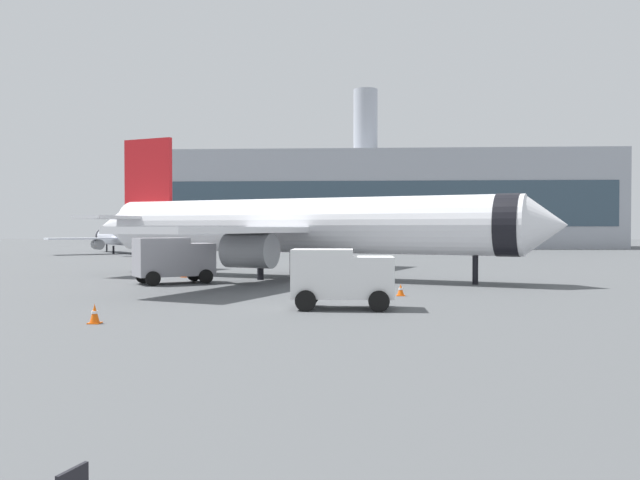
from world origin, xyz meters
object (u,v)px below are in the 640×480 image
service_truck (173,258)px  safety_cone_mid (184,272)px  airplane_at_gate (299,226)px  airplane_taxiing (122,237)px  safety_cone_far (137,267)px  cargo_van (341,275)px  safety_cone_near (401,290)px  safety_cone_outer (95,314)px

service_truck → safety_cone_mid: size_ratio=6.94×
airplane_at_gate → service_truck: 9.24m
airplane_taxiing → safety_cone_mid: size_ratio=25.59×
safety_cone_far → airplane_taxiing: bearing=111.8°
service_truck → cargo_van: size_ratio=1.19×
safety_cone_near → safety_cone_outer: (-11.94, -10.38, 0.05)m
cargo_van → safety_cone_near: cargo_van is taller
airplane_at_gate → safety_cone_mid: (-8.26, 0.24, -3.29)m
airplane_taxiing → safety_cone_near: airplane_taxiing is taller
airplane_taxiing → cargo_van: airplane_taxiing is taller
cargo_van → safety_cone_near: (2.97, 5.49, -1.14)m
safety_cone_near → safety_cone_mid: 18.69m
airplane_at_gate → safety_cone_far: size_ratio=44.04×
airplane_taxiing → cargo_van: size_ratio=4.37×
cargo_van → safety_cone_near: 6.34m
safety_cone_near → safety_cone_mid: (-14.53, 11.76, 0.07)m
airplane_taxiing → safety_cone_mid: bearing=-64.6°
safety_cone_near → safety_cone_far: bearing=139.4°
safety_cone_far → airplane_at_gate: bearing=-21.8°
safety_cone_outer → airplane_at_gate: bearing=75.5°
safety_cone_mid → safety_cone_outer: size_ratio=1.03×
cargo_van → service_truck: bearing=131.9°
airplane_taxiing → safety_cone_mid: airplane_taxiing is taller
cargo_van → safety_cone_far: 27.99m
airplane_taxiing → safety_cone_near: bearing=-57.3°
safety_cone_near → safety_cone_outer: 15.82m
service_truck → safety_cone_outer: 17.21m
airplane_at_gate → safety_cone_outer: (-5.66, -21.89, -3.30)m
service_truck → safety_cone_mid: bearing=97.3°
safety_cone_near → safety_cone_outer: safety_cone_outer is taller
cargo_van → safety_cone_outer: size_ratio=6.02×
cargo_van → safety_cone_mid: (-11.56, 17.24, -1.08)m
airplane_at_gate → safety_cone_near: 13.54m
service_truck → safety_cone_far: 11.84m
airplane_at_gate → service_truck: bearing=-147.5°
safety_cone_far → safety_cone_outer: size_ratio=1.07×
safety_cone_mid → safety_cone_outer: (2.59, -22.14, -0.01)m
airplane_at_gate → safety_cone_far: (-13.46, 5.39, -3.27)m
cargo_van → safety_cone_outer: cargo_van is taller
safety_cone_near → airplane_taxiing: bearing=122.7°
safety_cone_mid → safety_cone_far: (-5.20, 5.14, 0.01)m
safety_cone_mid → safety_cone_far: 7.32m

